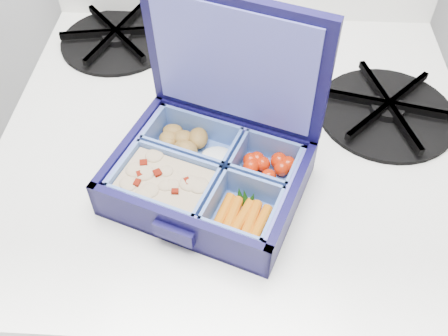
# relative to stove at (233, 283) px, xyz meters

# --- Properties ---
(stove) EXTENTS (0.60, 0.60, 0.90)m
(stove) POSITION_rel_stove_xyz_m (0.00, 0.00, 0.00)
(stove) COLOR white
(stove) RESTS_ON floor
(bento_box) EXTENTS (0.25, 0.22, 0.05)m
(bento_box) POSITION_rel_stove_xyz_m (-0.03, -0.12, 0.47)
(bento_box) COLOR #0E0B3A
(bento_box) RESTS_ON stove
(burner_grate) EXTENTS (0.22, 0.22, 0.03)m
(burner_grate) POSITION_rel_stove_xyz_m (0.19, 0.02, 0.46)
(burner_grate) COLOR black
(burner_grate) RESTS_ON stove
(burner_grate_rear) EXTENTS (0.20, 0.20, 0.02)m
(burner_grate_rear) POSITION_rel_stove_xyz_m (-0.19, 0.16, 0.46)
(burner_grate_rear) COLOR black
(burner_grate_rear) RESTS_ON stove
(fork) EXTENTS (0.15, 0.11, 0.01)m
(fork) POSITION_rel_stove_xyz_m (0.00, 0.02, 0.45)
(fork) COLOR silver
(fork) RESTS_ON stove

